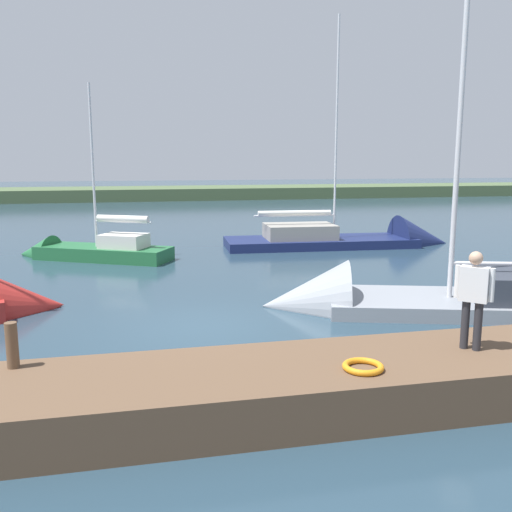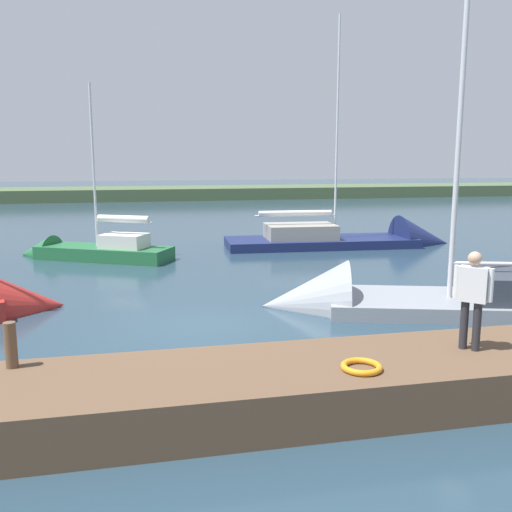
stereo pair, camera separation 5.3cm
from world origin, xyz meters
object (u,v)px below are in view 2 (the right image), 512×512
life_ring_buoy (361,367)px  sailboat_far_left (415,304)px  sailboat_outer_mooring (86,255)px  person_on_dock (473,293)px  sailboat_behind_pier (365,243)px  mooring_post_far (11,345)px

life_ring_buoy → sailboat_far_left: size_ratio=0.06×
sailboat_outer_mooring → person_on_dock: bearing=144.4°
life_ring_buoy → sailboat_far_left: bearing=-125.0°
sailboat_far_left → sailboat_behind_pier: bearing=-89.9°
life_ring_buoy → sailboat_behind_pier: (-7.33, -16.89, -0.74)m
sailboat_outer_mooring → sailboat_behind_pier: sailboat_behind_pier is taller
mooring_post_far → sailboat_far_left: sailboat_far_left is taller
mooring_post_far → sailboat_outer_mooring: 14.74m
mooring_post_far → sailboat_behind_pier: (-12.76, -15.61, -1.06)m
life_ring_buoy → sailboat_far_left: sailboat_far_left is taller
mooring_post_far → sailboat_far_left: size_ratio=0.06×
life_ring_buoy → person_on_dock: size_ratio=0.38×
sailboat_behind_pier → person_on_dock: (5.10, 16.39, 1.70)m
life_ring_buoy → person_on_dock: bearing=-167.3°
sailboat_far_left → person_on_dock: 5.73m
sailboat_behind_pier → person_on_dock: 17.25m
sailboat_outer_mooring → sailboat_behind_pier: 12.92m
sailboat_outer_mooring → person_on_dock: (-7.78, 15.49, 1.66)m
mooring_post_far → person_on_dock: (-7.66, 0.78, 0.64)m
sailboat_far_left → sailboat_behind_pier: sailboat_behind_pier is taller
mooring_post_far → life_ring_buoy: bearing=166.7°
life_ring_buoy → sailboat_behind_pier: 18.43m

